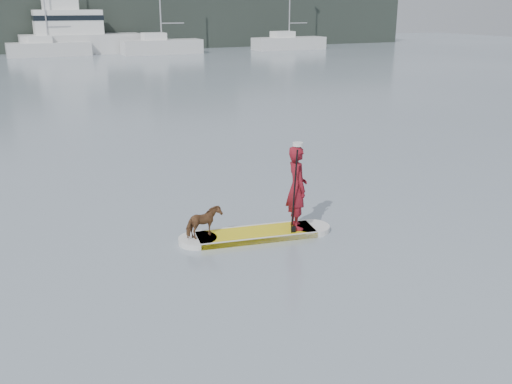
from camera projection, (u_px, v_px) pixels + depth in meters
name	position (u px, v px, depth m)	size (l,w,h in m)	color
ground	(195.00, 194.00, 14.80)	(140.00, 140.00, 0.00)	slate
paddleboard	(256.00, 234.00, 12.07)	(3.27, 1.19, 0.12)	yellow
paddler	(297.00, 188.00, 12.00)	(0.66, 0.43, 1.80)	maroon
white_cap	(298.00, 144.00, 11.70)	(0.22, 0.22, 0.07)	silver
dog	(204.00, 222.00, 11.66)	(0.35, 0.76, 0.64)	brown
paddle	(294.00, 202.00, 11.79)	(0.10, 0.30, 2.00)	black
sailboat_d	(48.00, 47.00, 54.72)	(7.70, 2.48, 11.30)	silver
sailboat_e	(161.00, 46.00, 57.16)	(7.91, 2.60, 11.46)	silver
sailboat_f	(288.00, 42.00, 62.98)	(8.30, 2.68, 12.33)	silver
motor_yacht_a	(76.00, 34.00, 56.78)	(11.69, 3.65, 7.01)	silver
shore_mass	(31.00, 22.00, 59.65)	(90.00, 6.00, 6.00)	#202923
shore_building_east	(191.00, 11.00, 67.32)	(10.00, 4.00, 8.00)	#202923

